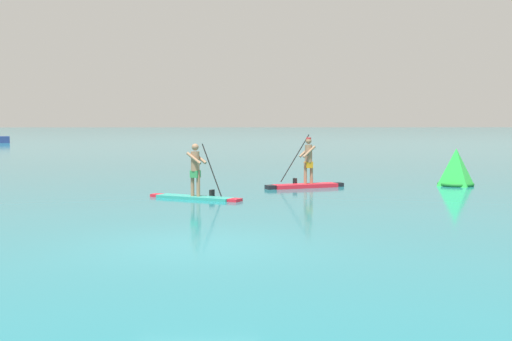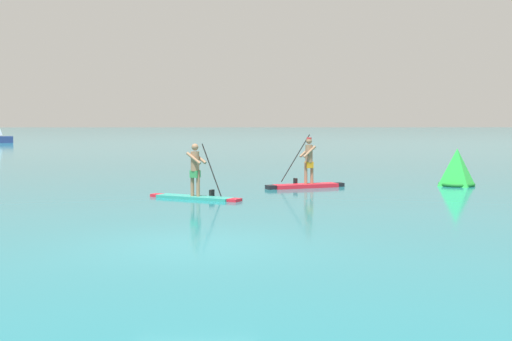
% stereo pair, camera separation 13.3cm
% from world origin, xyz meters
% --- Properties ---
extents(ground, '(440.00, 440.00, 0.00)m').
position_xyz_m(ground, '(0.00, 0.00, 0.00)').
color(ground, '#1E727F').
extents(paddleboarder_mid_center, '(2.90, 1.85, 1.74)m').
position_xyz_m(paddleboarder_mid_center, '(-0.45, 7.57, 0.41)').
color(paddleboarder_mid_center, teal).
rests_on(paddleboarder_mid_center, ground).
extents(paddleboarder_far_right, '(2.91, 1.37, 1.89)m').
position_xyz_m(paddleboarder_far_right, '(3.23, 10.97, 0.38)').
color(paddleboarder_far_right, red).
rests_on(paddleboarder_far_right, ground).
extents(race_marker_buoy, '(1.32, 1.32, 1.37)m').
position_xyz_m(race_marker_buoy, '(8.81, 11.55, 0.61)').
color(race_marker_buoy, green).
rests_on(race_marker_buoy, ground).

